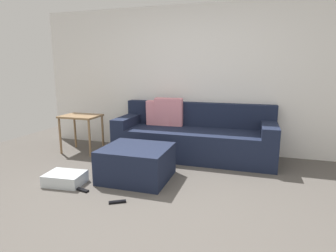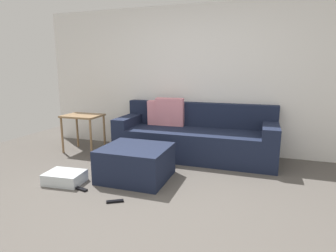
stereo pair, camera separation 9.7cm
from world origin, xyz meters
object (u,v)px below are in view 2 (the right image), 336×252
ottoman (136,163)px  remote_near_ottoman (115,201)px  storage_bin (65,178)px  remote_by_storage_bin (81,189)px  couch_sectional (194,137)px  side_table (83,121)px

ottoman → remote_near_ottoman: ottoman is taller
ottoman → remote_near_ottoman: (0.07, -0.68, -0.20)m
storage_bin → remote_by_storage_bin: 0.33m
couch_sectional → remote_near_ottoman: size_ratio=13.73×
remote_by_storage_bin → ottoman: bearing=61.7°
couch_sectional → remote_by_storage_bin: bearing=-119.7°
ottoman → remote_by_storage_bin: 0.73m
storage_bin → side_table: (-0.59, 1.25, 0.46)m
couch_sectional → storage_bin: couch_sectional is taller
storage_bin → remote_by_storage_bin: (0.31, -0.11, -0.06)m
couch_sectional → ottoman: couch_sectional is taller
couch_sectional → ottoman: (-0.49, -1.13, -0.10)m
storage_bin → remote_near_ottoman: storage_bin is taller
side_table → remote_by_storage_bin: (0.90, -1.36, -0.52)m
ottoman → storage_bin: bearing=-151.3°
couch_sectional → side_table: bearing=-170.6°
storage_bin → side_table: size_ratio=0.72×
side_table → remote_near_ottoman: side_table is taller
side_table → remote_by_storage_bin: 1.71m
ottoman → side_table: bearing=148.7°
side_table → remote_near_ottoman: (1.43, -1.50, -0.52)m
storage_bin → remote_near_ottoman: (0.84, -0.26, -0.06)m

